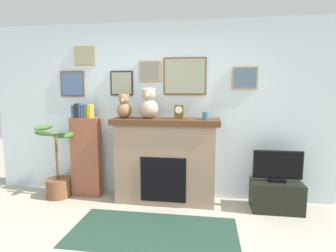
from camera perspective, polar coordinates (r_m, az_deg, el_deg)
back_wall at (r=4.12m, az=-2.55°, el=3.30°), size 5.20×0.15×2.60m
fireplace at (r=3.92m, az=-0.50°, el=-7.18°), size 1.52×0.50×1.22m
bookshelf at (r=4.30m, az=-16.88°, el=-5.61°), size 0.44×0.16×1.42m
potted_plant at (r=4.46m, az=-22.23°, el=-9.44°), size 0.58×0.56×1.10m
tv_stand at (r=4.04m, az=21.83°, el=-13.47°), size 0.65×0.40×0.40m
television at (r=3.92m, az=22.14°, el=-7.93°), size 0.64×0.14×0.42m
area_rug at (r=3.33m, az=-3.11°, el=-21.39°), size 1.91×0.94×0.01m
candle_jar at (r=3.74m, az=7.95°, el=2.18°), size 0.09×0.09×0.10m
mantel_clock at (r=3.76m, az=2.34°, el=3.00°), size 0.12×0.09×0.20m
teddy_bear_cream at (r=3.92m, az=-9.24°, el=3.95°), size 0.22×0.22×0.35m
teddy_bear_brown at (r=3.83m, az=-4.09°, el=4.55°), size 0.27×0.27×0.44m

